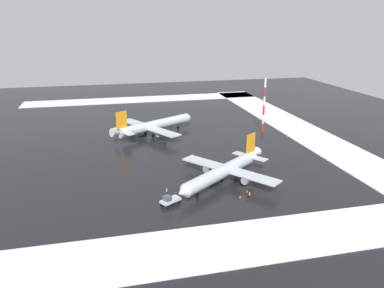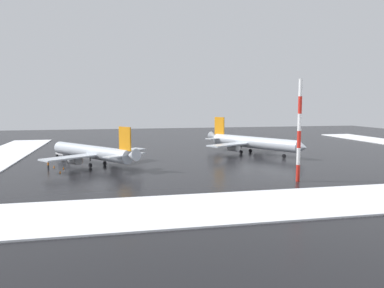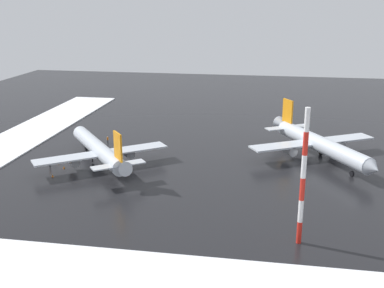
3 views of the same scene
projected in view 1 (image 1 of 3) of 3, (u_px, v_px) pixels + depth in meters
The scene contains 13 objects.
ground_plane at pixel (164, 137), 128.73m from camera, with size 240.00×240.00×0.00m, color black.
snow_bank_far at pixel (297, 128), 139.53m from camera, with size 152.00×16.00×0.27m, color white.
snow_bank_left at pixel (224, 245), 66.74m from camera, with size 14.00×116.00×0.27m, color white.
snow_bank_right at pixel (143, 99), 190.63m from camera, with size 14.00×116.00×0.27m, color white.
airplane_distant_tail at pixel (224, 171), 91.59m from camera, with size 24.74×27.93×9.83m.
airplane_far_rear at pixel (154, 125), 130.48m from camera, with size 27.31×31.93×10.49m.
pushback_tug at pixel (170, 200), 80.87m from camera, with size 4.26×5.08×2.50m.
ground_crew_mid_apron at pixel (249, 195), 83.99m from camera, with size 0.36×0.36×1.71m.
ground_crew_beside_wing at pixel (167, 191), 85.83m from camera, with size 0.36×0.36×1.71m.
antenna_mast at pixel (264, 106), 131.78m from camera, with size 0.70×0.70×19.45m.
traffic_cone_near_nose at pixel (240, 197), 84.71m from camera, with size 0.36×0.36×0.55m, color orange.
traffic_cone_mid_line at pixel (247, 191), 87.51m from camera, with size 0.36×0.36×0.55m, color orange.
traffic_cone_wingtip_side at pixel (267, 189), 88.46m from camera, with size 0.36×0.36×0.55m, color orange.
Camera 1 is at (-121.90, 18.74, 38.16)m, focal length 35.00 mm.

